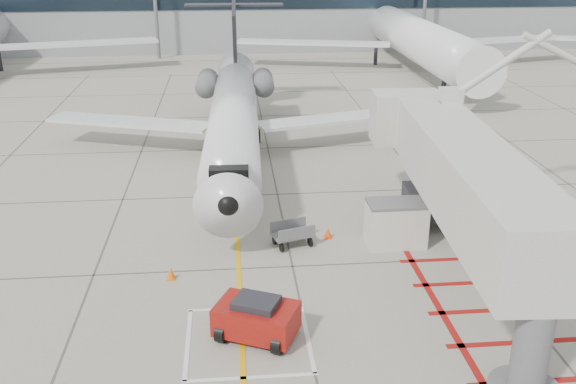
{
  "coord_description": "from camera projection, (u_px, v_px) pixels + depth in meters",
  "views": [
    {
      "loc": [
        -2.35,
        -19.18,
        12.54
      ],
      "look_at": [
        0.0,
        6.0,
        2.5
      ],
      "focal_mm": 40.0,
      "sensor_mm": 36.0,
      "label": 1
    }
  ],
  "objects": [
    {
      "name": "ground_plane",
      "position": [
        304.0,
        320.0,
        22.58
      ],
      "size": [
        260.0,
        260.0,
        0.0
      ],
      "primitive_type": "plane",
      "color": "#9B9586",
      "rests_on": "ground"
    },
    {
      "name": "regional_jet",
      "position": [
        232.0,
        102.0,
        35.6
      ],
      "size": [
        25.47,
        31.68,
        8.12
      ],
      "primitive_type": null,
      "rotation": [
        0.0,
        0.0,
        -0.03
      ],
      "color": "silver",
      "rests_on": "ground_plane"
    },
    {
      "name": "jet_bridge",
      "position": [
        473.0,
        198.0,
        23.4
      ],
      "size": [
        9.86,
        18.98,
        7.39
      ],
      "primitive_type": null,
      "rotation": [
        0.0,
        0.0,
        -0.06
      ],
      "color": "beige",
      "rests_on": "ground_plane"
    },
    {
      "name": "pushback_tug",
      "position": [
        256.0,
        317.0,
        21.37
      ],
      "size": [
        3.09,
        2.6,
        1.54
      ],
      "primitive_type": null,
      "rotation": [
        0.0,
        0.0,
        -0.43
      ],
      "color": "maroon",
      "rests_on": "ground_plane"
    },
    {
      "name": "baggage_cart",
      "position": [
        292.0,
        234.0,
        27.91
      ],
      "size": [
        1.95,
        1.54,
        1.08
      ],
      "primitive_type": null,
      "rotation": [
        0.0,
        0.0,
        0.3
      ],
      "color": "#5E5E63",
      "rests_on": "ground_plane"
    },
    {
      "name": "ground_power_unit",
      "position": [
        396.0,
        223.0,
        27.84
      ],
      "size": [
        2.53,
        1.49,
        2.0
      ],
      "primitive_type": null,
      "rotation": [
        0.0,
        0.0,
        0.01
      ],
      "color": "silver",
      "rests_on": "ground_plane"
    },
    {
      "name": "cone_nose",
      "position": [
        171.0,
        273.0,
        25.24
      ],
      "size": [
        0.36,
        0.36,
        0.5
      ],
      "primitive_type": "cone",
      "color": "#DF620B",
      "rests_on": "ground_plane"
    },
    {
      "name": "cone_side",
      "position": [
        328.0,
        233.0,
        28.7
      ],
      "size": [
        0.37,
        0.37,
        0.51
      ],
      "primitive_type": "cone",
      "color": "#F64B0C",
      "rests_on": "ground_plane"
    },
    {
      "name": "bg_aircraft_c",
      "position": [
        411.0,
        9.0,
        64.38
      ],
      "size": [
        35.3,
        39.22,
        11.77
      ],
      "primitive_type": null,
      "color": "silver",
      "rests_on": "ground_plane"
    }
  ]
}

